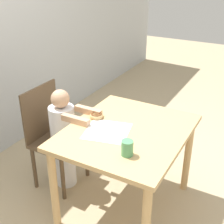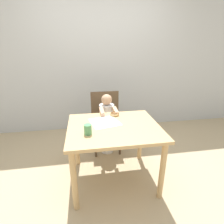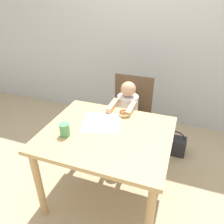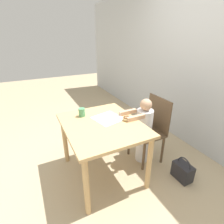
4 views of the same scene
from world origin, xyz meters
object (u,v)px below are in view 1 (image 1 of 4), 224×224
Objects in this scene: child_figure at (64,139)px; chair at (53,135)px; donut at (96,115)px; handbag at (78,139)px; cup at (127,148)px.

chair is at bearing 90.00° from child_figure.
donut is 0.35× the size of handbag.
chair is 0.98m from cup.
donut reaches higher than handbag.
child_figure is at bearing -90.00° from chair.
chair is at bearing -167.24° from handbag.
child_figure is 2.98× the size of handbag.
handbag is (0.54, 0.12, -0.37)m from chair.
handbag is (0.54, 0.24, -0.37)m from child_figure.
donut is 0.57m from cup.
child_figure is 0.42m from donut.
child_figure is 0.87m from cup.
donut is at bearing -131.38° from handbag.
donut is 0.98m from handbag.
donut is at bearing -79.45° from child_figure.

